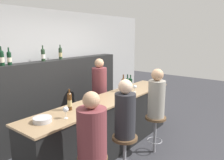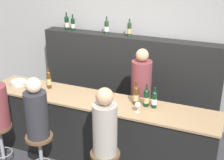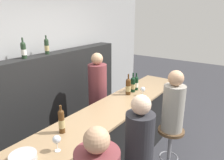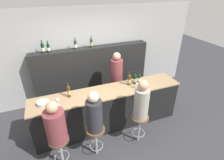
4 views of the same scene
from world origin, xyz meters
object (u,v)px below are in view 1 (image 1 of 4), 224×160
at_px(bartender, 100,99).
at_px(metal_bowl, 42,120).
at_px(wine_glass_0, 66,110).
at_px(wine_bottle_backbar_1, 9,58).
at_px(wine_bottle_counter_1, 123,85).
at_px(wine_bottle_counter_0, 70,101).
at_px(wine_glass_1, 135,87).
at_px(wine_bottle_backbar_2, 43,55).
at_px(wine_bottle_counter_2, 127,84).
at_px(guest_seated_left, 92,130).
at_px(wine_bottle_counter_3, 130,83).
at_px(wine_bottle_backbar_3, 60,53).
at_px(guest_seated_right, 157,96).
at_px(bar_stool_right, 155,125).
at_px(bar_stool_middle, 125,146).
at_px(guest_seated_middle, 125,112).
at_px(wine_bottle_backbar_0, 2,58).

bearing_deg(bartender, metal_bowl, -161.43).
bearing_deg(wine_glass_0, wine_bottle_backbar_1, 89.14).
relative_size(wine_bottle_counter_1, wine_bottle_backbar_1, 1.16).
distance_m(wine_bottle_counter_0, wine_glass_1, 1.50).
bearing_deg(wine_bottle_backbar_2, wine_bottle_counter_0, -109.61).
height_order(wine_bottle_counter_2, metal_bowl, wine_bottle_counter_2).
xyz_separation_m(wine_glass_1, metal_bowl, (-2.01, 0.14, -0.07)).
bearing_deg(guest_seated_left, wine_bottle_counter_2, 22.39).
bearing_deg(wine_glass_0, wine_bottle_counter_3, 6.28).
xyz_separation_m(wine_bottle_backbar_3, guest_seated_left, (-1.21, -1.99, -0.70)).
relative_size(wine_bottle_counter_0, wine_bottle_counter_2, 1.00).
bearing_deg(metal_bowl, wine_bottle_backbar_3, 42.94).
bearing_deg(metal_bowl, guest_seated_right, -21.56).
xyz_separation_m(wine_bottle_counter_0, wine_bottle_counter_2, (1.54, 0.00, -0.01)).
relative_size(wine_bottle_backbar_1, bar_stool_right, 0.43).
height_order(wine_glass_0, bar_stool_right, wine_glass_0).
height_order(wine_bottle_backbar_2, bartender, wine_bottle_backbar_2).
bearing_deg(bar_stool_middle, metal_bowl, 139.82).
distance_m(guest_seated_left, guest_seated_right, 1.63).
relative_size(wine_bottle_counter_0, bar_stool_middle, 0.48).
height_order(metal_bowl, bar_stool_right, metal_bowl).
height_order(wine_bottle_counter_1, wine_bottle_counter_2, wine_bottle_counter_1).
height_order(wine_bottle_counter_0, guest_seated_left, guest_seated_left).
xyz_separation_m(metal_bowl, bartender, (1.82, 0.61, -0.27)).
bearing_deg(wine_bottle_backbar_2, wine_bottle_backbar_1, 180.00).
relative_size(wine_glass_1, guest_seated_left, 0.18).
bearing_deg(bartender, guest_seated_left, -141.31).
bearing_deg(wine_bottle_counter_3, metal_bowl, -178.16).
bearing_deg(wine_glass_0, metal_bowl, 152.78).
distance_m(wine_bottle_backbar_3, bar_stool_middle, 2.38).
height_order(metal_bowl, guest_seated_middle, guest_seated_middle).
height_order(wine_bottle_backbar_0, metal_bowl, wine_bottle_backbar_0).
bearing_deg(bartender, guest_seated_middle, -126.45).
distance_m(wine_bottle_counter_2, metal_bowl, 2.07).
distance_m(wine_bottle_counter_2, guest_seated_left, 2.05).
xyz_separation_m(wine_bottle_counter_3, wine_glass_0, (-1.90, -0.21, 0.00)).
bearing_deg(wine_bottle_backbar_1, wine_bottle_counter_0, -79.16).
bearing_deg(guest_seated_middle, guest_seated_right, 0.00).
distance_m(wine_bottle_counter_0, metal_bowl, 0.54).
bearing_deg(wine_bottle_counter_0, bar_stool_middle, -67.88).
xyz_separation_m(wine_bottle_counter_2, wine_bottle_counter_3, (0.11, 0.00, -0.01)).
relative_size(metal_bowl, guest_seated_left, 0.30).
bearing_deg(bar_stool_right, wine_bottle_counter_2, 71.40).
bearing_deg(wine_bottle_counter_3, guest_seated_left, -158.73).
bearing_deg(wine_bottle_counter_2, wine_glass_1, -104.10).
bearing_deg(wine_bottle_backbar_0, wine_glass_1, -37.60).
distance_m(wine_bottle_counter_2, guest_seated_right, 0.83).
bearing_deg(wine_glass_1, wine_bottle_backbar_0, 142.40).
bearing_deg(metal_bowl, wine_glass_1, -3.98).
relative_size(wine_glass_1, bartender, 0.09).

